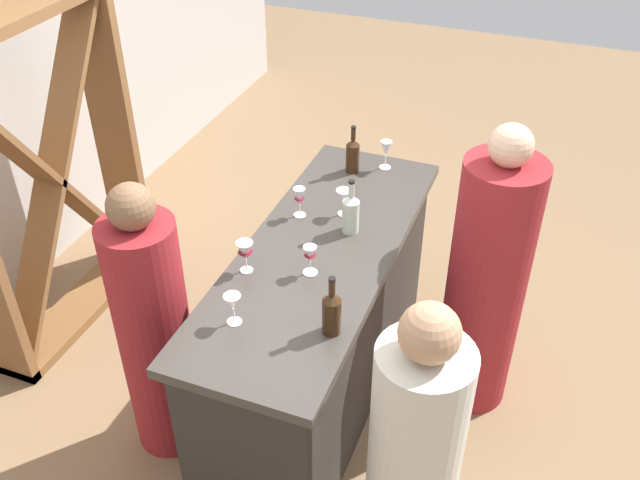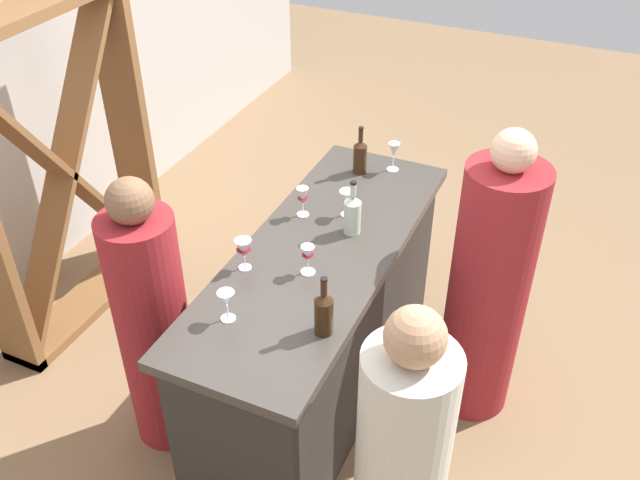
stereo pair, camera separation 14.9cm
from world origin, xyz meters
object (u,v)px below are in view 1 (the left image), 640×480
(wine_bottle_second_left_clear_pale, at_px, (351,212))
(person_center_guest, at_px, (486,285))
(wine_bottle_center_amber_brown, at_px, (353,155))
(wine_rack, at_px, (51,180))
(wine_glass_far_right, at_px, (245,252))
(person_right_guest, at_px, (155,334))
(wine_glass_far_center, at_px, (299,198))
(person_left_guest, at_px, (414,455))
(wine_glass_near_right, at_px, (344,197))
(wine_glass_far_left, at_px, (233,303))
(wine_bottle_leftmost_amber_brown, at_px, (332,312))
(wine_glass_near_center, at_px, (310,256))
(wine_glass_near_left, at_px, (386,149))

(wine_bottle_second_left_clear_pale, bearing_deg, person_center_guest, -78.15)
(wine_bottle_center_amber_brown, bearing_deg, wine_rack, 111.71)
(wine_glass_far_right, distance_m, person_center_guest, 1.23)
(person_right_guest, bearing_deg, wine_rack, 128.59)
(wine_glass_far_center, distance_m, person_left_guest, 1.35)
(wine_glass_near_right, bearing_deg, person_center_guest, -88.74)
(wine_glass_far_left, relative_size, wine_glass_far_center, 0.90)
(wine_rack, distance_m, person_left_guest, 2.49)
(person_left_guest, bearing_deg, wine_glass_near_right, -50.77)
(wine_bottle_leftmost_amber_brown, height_order, wine_glass_far_center, wine_bottle_leftmost_amber_brown)
(wine_glass_far_left, relative_size, person_right_guest, 0.09)
(wine_rack, height_order, wine_glass_near_right, wine_rack)
(person_right_guest, bearing_deg, wine_glass_near_center, 8.45)
(wine_glass_near_left, bearing_deg, wine_bottle_second_left_clear_pale, -178.30)
(wine_glass_far_right, bearing_deg, person_center_guest, -59.04)
(wine_bottle_center_amber_brown, height_order, person_right_guest, person_right_guest)
(wine_glass_near_right, bearing_deg, wine_glass_far_left, 170.55)
(wine_glass_far_center, bearing_deg, wine_glass_near_right, -65.89)
(wine_bottle_second_left_clear_pale, distance_m, person_left_guest, 1.17)
(wine_bottle_center_amber_brown, xyz_separation_m, wine_glass_near_right, (-0.42, -0.10, -0.00))
(wine_bottle_leftmost_amber_brown, height_order, person_right_guest, person_right_guest)
(wine_glass_near_left, bearing_deg, person_center_guest, -126.01)
(wine_bottle_center_amber_brown, height_order, person_center_guest, person_center_guest)
(wine_bottle_second_left_clear_pale, distance_m, wine_glass_near_right, 0.15)
(wine_glass_near_center, bearing_deg, person_center_guest, -54.86)
(wine_glass_far_center, bearing_deg, wine_bottle_leftmost_amber_brown, -148.83)
(wine_bottle_second_left_clear_pale, distance_m, wine_bottle_center_amber_brown, 0.57)
(wine_glass_near_left, distance_m, wine_glass_far_left, 1.45)
(wine_bottle_second_left_clear_pale, relative_size, wine_glass_far_right, 1.82)
(person_right_guest, bearing_deg, wine_glass_far_center, 40.99)
(person_center_guest, bearing_deg, person_left_guest, 101.55)
(wine_glass_far_center, bearing_deg, person_center_guest, -83.61)
(wine_rack, distance_m, wine_bottle_leftmost_amber_brown, 2.00)
(wine_glass_near_center, xyz_separation_m, wine_glass_far_right, (-0.09, 0.27, 0.01))
(wine_glass_near_center, relative_size, wine_glass_far_left, 1.01)
(wine_glass_far_left, height_order, person_right_guest, person_right_guest)
(person_center_guest, bearing_deg, wine_glass_far_center, 22.36)
(wine_glass_far_left, bearing_deg, wine_glass_near_center, -22.36)
(wine_bottle_second_left_clear_pale, distance_m, wine_glass_near_left, 0.64)
(wine_bottle_second_left_clear_pale, relative_size, person_right_guest, 0.19)
(wine_rack, distance_m, person_right_guest, 1.24)
(wine_bottle_second_left_clear_pale, relative_size, wine_bottle_center_amber_brown, 1.04)
(wine_glass_near_center, xyz_separation_m, person_center_guest, (0.52, -0.73, -0.35))
(wine_bottle_second_left_clear_pale, xyz_separation_m, person_right_guest, (-0.72, 0.71, -0.41))
(wine_glass_near_left, height_order, wine_glass_far_right, wine_glass_near_left)
(wine_glass_near_center, relative_size, wine_glass_far_center, 0.92)
(wine_glass_near_left, xyz_separation_m, wine_glass_far_center, (-0.61, 0.26, -0.01))
(wine_bottle_second_left_clear_pale, height_order, person_center_guest, person_center_guest)
(wine_bottle_leftmost_amber_brown, relative_size, person_right_guest, 0.18)
(wine_glass_far_left, xyz_separation_m, wine_glass_far_right, (0.33, 0.10, -0.00))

